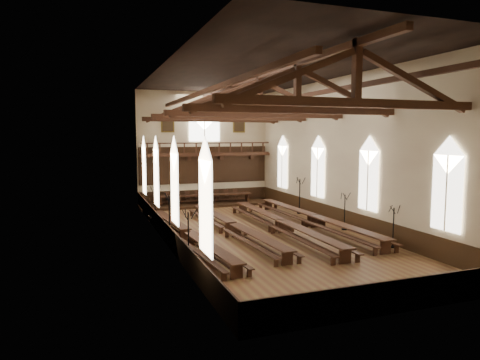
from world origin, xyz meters
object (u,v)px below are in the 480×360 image
Objects in this scene: candelabrum_left_far at (155,210)px; candelabrum_right_mid at (344,219)px; candelabrum_right_far at (300,203)px; candelabrum_left_mid at (169,224)px; refectory_row_b at (233,226)px; refectory_row_c at (281,223)px; dais at (205,204)px; candelabrum_right_near at (393,235)px; candelabrum_left_near at (189,245)px; high_table at (205,196)px; refectory_row_a at (187,234)px; refectory_row_d at (313,218)px.

candelabrum_right_mid is (11.10, -7.24, -0.01)m from candelabrum_left_far.
candelabrum_left_mid is at bearing -157.80° from candelabrum_right_far.
refectory_row_c is at bearing -7.57° from refectory_row_b.
candelabrum_left_mid is at bearing -115.37° from dais.
refectory_row_b is 5.81× the size of candelabrum_left_far.
candelabrum_right_near is at bearing -53.15° from refectory_row_c.
candelabrum_left_near is at bearing -163.18° from candelabrum_right_mid.
candelabrum_left_mid is (-0.00, 5.03, 0.05)m from candelabrum_left_near.
refectory_row_b is at bearing 140.77° from candelabrum_right_near.
refectory_row_b is 6.00m from candelabrum_left_near.
refectory_row_c is 5.49× the size of candelabrum_left_mid.
candelabrum_left_near is 11.18m from candelabrum_right_near.
candelabrum_left_mid is at bearing 173.50° from refectory_row_b.
refectory_row_c is 11.84m from high_table.
candelabrum_right_far reaches higher than refectory_row_a.
candelabrum_right_far is at bearing 90.00° from candelabrum_right_mid.
refectory_row_b is at bearing -145.56° from candelabrum_right_far.
candelabrum_right_near reaches higher than refectory_row_a.
refectory_row_d is at bearing 26.86° from candelabrum_left_near.
refectory_row_a is 1.70× the size of high_table.
candelabrum_left_far is (-0.75, 7.10, 0.23)m from refectory_row_a.
refectory_row_d is 2.10m from candelabrum_right_mid.
refectory_row_a is 6.09× the size of candelabrum_right_near.
high_table is 18.20m from candelabrum_right_near.
high_table is at bearing 112.53° from refectory_row_d.
high_table is 13.87m from candelabrum_right_mid.
candelabrum_left_far reaches higher than candelabrum_right_mid.
candelabrum_left_mid reaches higher than high_table.
refectory_row_c reaches higher than refectory_row_a.
refectory_row_c is 2.81m from refectory_row_d.
candelabrum_right_near reaches higher than refectory_row_b.
refectory_row_d is 1.81× the size of high_table.
refectory_row_b is at bearing 172.43° from refectory_row_c.
dais is (-4.55, 10.97, -0.50)m from refectory_row_d.
candelabrum_left_far reaches higher than refectory_row_c.
candelabrum_left_near is 11.60m from candelabrum_right_mid.
candelabrum_right_near is at bearing -90.00° from candelabrum_right_mid.
candelabrum_right_near is at bearing -77.24° from refectory_row_d.
candelabrum_right_near is at bearing -24.98° from refectory_row_a.
candelabrum_left_far is at bearing 96.00° from refectory_row_a.
dais is 1.36× the size of high_table.
refectory_row_b is 11.36m from dais.
refectory_row_a is at bearing -64.03° from candelabrum_left_mid.
high_table is 16.69m from candelabrum_left_near.
dais is 4.87× the size of candelabrum_right_near.
refectory_row_d is 10.86m from candelabrum_left_near.
candelabrum_right_near reaches higher than dais.
candelabrum_right_mid is 6.21m from candelabrum_right_far.
candelabrum_left_near is (-5.14, -15.88, 0.68)m from dais.
candelabrum_left_far is at bearing 90.00° from candelabrum_left_mid.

